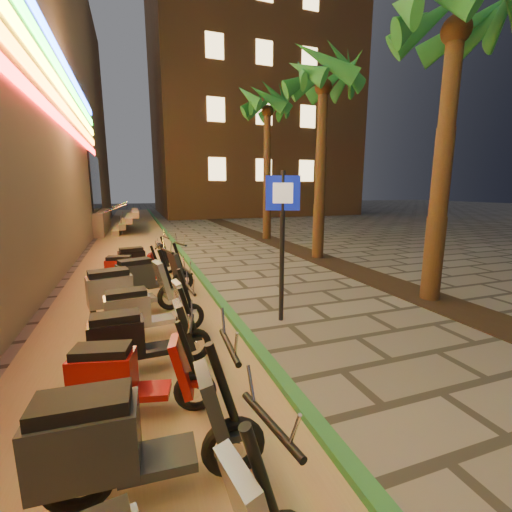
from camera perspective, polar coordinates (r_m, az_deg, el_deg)
name	(u,v)px	position (r m, az deg, el deg)	size (l,w,h in m)	color
ground	(342,370)	(5.03, 14.14, -18.01)	(120.00, 120.00, 0.00)	#474442
parking_strip	(135,254)	(13.83, -19.59, 0.38)	(3.40, 60.00, 0.01)	#8C7251
green_curb	(180,250)	(13.91, -12.60, 1.01)	(0.18, 60.00, 0.10)	#246032
planting_strip	(350,269)	(10.84, 15.43, -2.16)	(1.20, 40.00, 0.02)	black
apartment_block	(245,88)	(38.77, -1.80, 26.14)	(18.00, 16.06, 25.00)	brown
palm_b	(457,27)	(8.87, 30.45, 30.08)	(2.97, 3.02, 6.66)	#472D19
palm_c	(323,86)	(12.70, 11.17, 25.99)	(2.97, 3.02, 6.91)	#472D19
palm_d	(268,111)	(17.14, 1.94, 22.94)	(2.97, 3.02, 7.16)	#472D19
pedestrian_sign	(282,226)	(6.13, 4.41, 4.99)	(0.57, 0.25, 2.73)	black
scooter_2	(125,440)	(3.12, -20.94, -26.69)	(1.77, 0.62, 1.25)	black
scooter_3	(126,376)	(4.09, -20.81, -18.25)	(1.51, 0.71, 1.06)	black
scooter_4	(137,338)	(4.90, -19.25, -12.79)	(1.59, 0.56, 1.12)	black
scooter_5	(144,311)	(5.88, -18.23, -8.64)	(1.60, 0.61, 1.13)	black
scooter_6	(126,290)	(6.90, -20.91, -5.34)	(1.81, 0.84, 1.27)	black
scooter_7	(148,276)	(7.94, -17.59, -3.19)	(1.72, 0.92, 1.22)	black
scooter_8	(129,270)	(9.05, -20.36, -2.14)	(1.50, 0.64, 1.05)	black
scooter_9	(141,260)	(10.00, -18.62, -0.66)	(1.58, 0.70, 1.11)	black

